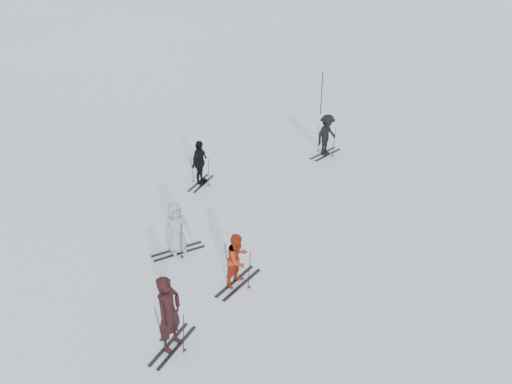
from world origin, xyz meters
TOP-DOWN VIEW (x-y plane):
  - ground at (0.00, 0.00)m, footprint 120.00×120.00m
  - skier_near_dark at (1.91, -4.64)m, footprint 0.60×0.79m
  - skier_red at (1.67, -1.95)m, footprint 0.61×0.77m
  - skier_grey at (-0.69, -1.91)m, footprint 0.79×0.94m
  - skier_uphill_left at (-3.16, 1.70)m, footprint 0.65×1.06m
  - skier_uphill_far at (-0.82, 6.84)m, footprint 0.76×1.18m
  - skis_near_dark at (1.91, -4.64)m, footprint 1.67×1.09m
  - skis_red at (1.67, -1.95)m, footprint 1.71×0.95m
  - skis_grey at (-0.69, -1.91)m, footprint 1.86×1.46m
  - skis_uphill_left at (-3.16, 1.70)m, footprint 1.70×1.18m
  - skis_uphill_far at (-0.82, 6.84)m, footprint 1.83×1.10m
  - piste_marker at (-3.57, 10.96)m, footprint 0.05×0.05m

SIDE VIEW (x-z plane):
  - ground at x=0.00m, z-range 0.00..0.00m
  - skis_near_dark at x=1.91m, z-range 0.00..1.12m
  - skis_uphill_left at x=-3.16m, z-range 0.00..1.13m
  - skis_grey at x=-0.69m, z-range 0.00..1.20m
  - skis_red at x=1.67m, z-range 0.00..1.22m
  - skis_uphill_far at x=-0.82m, z-range 0.00..1.27m
  - skier_red at x=1.67m, z-range 0.00..1.55m
  - skier_grey at x=-0.69m, z-range 0.00..1.63m
  - skier_uphill_left at x=-3.16m, z-range 0.00..1.69m
  - skier_uphill_far at x=-0.82m, z-range 0.00..1.73m
  - skier_near_dark at x=1.91m, z-range 0.00..1.96m
  - piste_marker at x=-3.57m, z-range 0.00..2.16m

